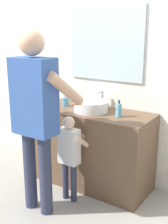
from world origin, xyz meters
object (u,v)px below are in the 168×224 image
at_px(child_toddler, 70,151).
at_px(soap_bottle, 119,110).
at_px(toothbrush_cup, 66,101).
at_px(adult_parent, 36,108).

bearing_deg(child_toddler, soap_bottle, 48.44).
relative_size(toothbrush_cup, child_toddler, 0.24).
bearing_deg(toothbrush_cup, soap_bottle, -3.99).
bearing_deg(soap_bottle, child_toddler, -131.56).
distance_m(toothbrush_cup, adult_parent, 0.74).
xyz_separation_m(soap_bottle, adult_parent, (-0.47, -0.65, 0.10)).
bearing_deg(toothbrush_cup, adult_parent, -73.66).
relative_size(toothbrush_cup, soap_bottle, 1.25).
bearing_deg(soap_bottle, adult_parent, -125.98).
height_order(toothbrush_cup, child_toddler, toothbrush_cup).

